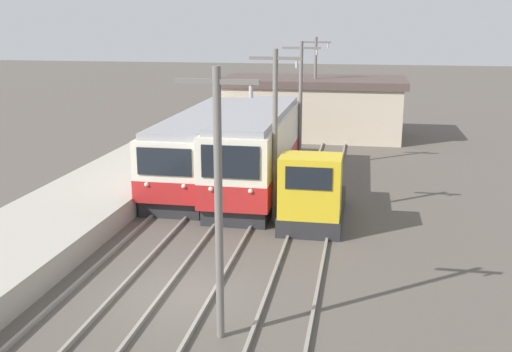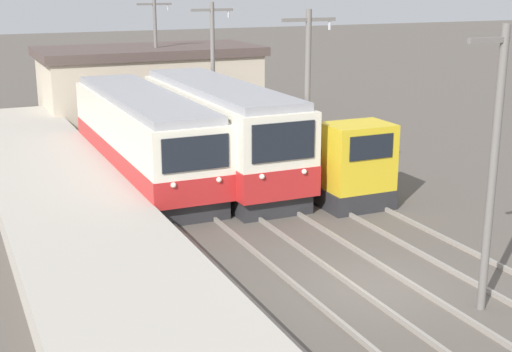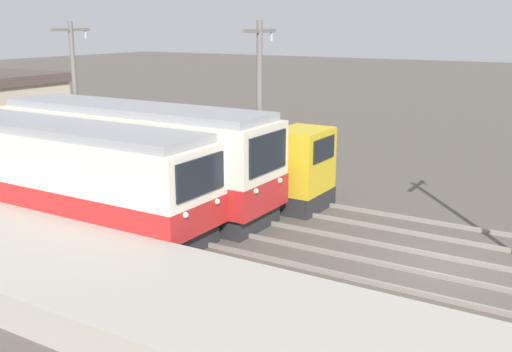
% 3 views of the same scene
% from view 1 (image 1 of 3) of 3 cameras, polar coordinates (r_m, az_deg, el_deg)
% --- Properties ---
extents(ground_plane, '(200.00, 200.00, 0.00)m').
position_cam_1_polar(ground_plane, '(18.09, -7.10, -11.17)').
color(ground_plane, '#564F47').
extents(track_left, '(1.54, 60.00, 0.14)m').
position_cam_1_polar(track_left, '(18.95, -14.76, -10.09)').
color(track_left, gray).
rests_on(track_left, ground).
extents(track_center, '(1.54, 60.00, 0.14)m').
position_cam_1_polar(track_center, '(18.00, -6.49, -11.04)').
color(track_center, gray).
rests_on(track_center, ground).
extents(track_right, '(1.54, 60.00, 0.14)m').
position_cam_1_polar(track_right, '(17.44, 3.21, -11.85)').
color(track_right, gray).
rests_on(track_right, ground).
extents(commuter_train_left, '(2.84, 12.69, 3.49)m').
position_cam_1_polar(commuter_train_left, '(29.84, -4.79, 2.51)').
color(commuter_train_left, '#28282B').
rests_on(commuter_train_left, ground).
extents(commuter_train_center, '(2.84, 11.57, 3.84)m').
position_cam_1_polar(commuter_train_center, '(28.10, 0.12, 2.12)').
color(commuter_train_center, '#28282B').
rests_on(commuter_train_center, ground).
extents(shunting_locomotive, '(2.40, 5.33, 3.00)m').
position_cam_1_polar(shunting_locomotive, '(24.07, 5.50, -1.47)').
color(shunting_locomotive, '#28282B').
rests_on(shunting_locomotive, ground).
extents(catenary_mast_near, '(2.00, 0.20, 6.82)m').
position_cam_1_polar(catenary_mast_near, '(14.39, -3.57, -1.97)').
color(catenary_mast_near, slate).
rests_on(catenary_mast_near, ground).
extents(catenary_mast_mid, '(2.00, 0.20, 6.82)m').
position_cam_1_polar(catenary_mast_mid, '(23.12, 1.83, 4.34)').
color(catenary_mast_mid, slate).
rests_on(catenary_mast_mid, ground).
extents(catenary_mast_far, '(2.00, 0.20, 6.82)m').
position_cam_1_polar(catenary_mast_far, '(32.07, 4.27, 7.16)').
color(catenary_mast_far, slate).
rests_on(catenary_mast_far, ground).
extents(catenary_mast_distant, '(2.00, 0.20, 6.82)m').
position_cam_1_polar(catenary_mast_distant, '(41.10, 5.65, 8.74)').
color(catenary_mast_distant, slate).
rests_on(catenary_mast_distant, ground).
extents(station_building, '(12.60, 6.30, 4.06)m').
position_cam_1_polar(station_building, '(42.07, 5.38, 6.58)').
color(station_building, beige).
rests_on(station_building, ground).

